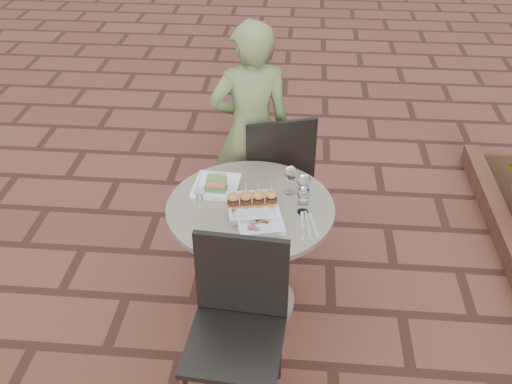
# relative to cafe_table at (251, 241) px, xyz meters

# --- Properties ---
(ground) EXTENTS (60.00, 60.00, 0.00)m
(ground) POSITION_rel_cafe_table_xyz_m (0.07, -0.02, -0.48)
(ground) COLOR #592D23
(ground) RESTS_ON ground
(cafe_table) EXTENTS (0.90, 0.90, 0.73)m
(cafe_table) POSITION_rel_cafe_table_xyz_m (0.00, 0.00, 0.00)
(cafe_table) COLOR gray
(cafe_table) RESTS_ON ground
(chair_far) EXTENTS (0.56, 0.56, 0.93)m
(chair_far) POSITION_rel_cafe_table_xyz_m (0.10, 0.68, 0.07)
(chair_far) COLOR black
(chair_far) RESTS_ON ground
(chair_near) EXTENTS (0.47, 0.47, 0.93)m
(chair_near) POSITION_rel_cafe_table_xyz_m (-0.00, -0.61, 0.07)
(chair_near) COLOR black
(chair_near) RESTS_ON ground
(diner) EXTENTS (0.61, 0.49, 1.47)m
(diner) POSITION_rel_cafe_table_xyz_m (-0.07, 0.81, 0.25)
(diner) COLOR #5D6C3B
(diner) RESTS_ON ground
(plate_salmon) EXTENTS (0.26, 0.26, 0.07)m
(plate_salmon) POSITION_rel_cafe_table_xyz_m (-0.20, 0.15, 0.27)
(plate_salmon) COLOR white
(plate_salmon) RESTS_ON cafe_table
(plate_sliders) EXTENTS (0.30, 0.30, 0.17)m
(plate_sliders) POSITION_rel_cafe_table_xyz_m (0.01, -0.03, 0.29)
(plate_sliders) COLOR white
(plate_sliders) RESTS_ON cafe_table
(plate_tuna) EXTENTS (0.28, 0.28, 0.03)m
(plate_tuna) POSITION_rel_cafe_table_xyz_m (0.06, -0.15, 0.26)
(plate_tuna) COLOR white
(plate_tuna) RESTS_ON cafe_table
(wine_glass_right) EXTENTS (0.07, 0.07, 0.16)m
(wine_glass_right) POSITION_rel_cafe_table_xyz_m (0.28, -0.03, 0.36)
(wine_glass_right) COLOR white
(wine_glass_right) RESTS_ON cafe_table
(wine_glass_mid) EXTENTS (0.07, 0.07, 0.17)m
(wine_glass_mid) POSITION_rel_cafe_table_xyz_m (0.21, 0.14, 0.37)
(wine_glass_mid) COLOR white
(wine_glass_mid) RESTS_ON cafe_table
(wine_glass_far) EXTENTS (0.07, 0.07, 0.18)m
(wine_glass_far) POSITION_rel_cafe_table_xyz_m (0.28, 0.06, 0.37)
(wine_glass_far) COLOR white
(wine_glass_far) RESTS_ON cafe_table
(steel_ramekin) EXTENTS (0.07, 0.07, 0.04)m
(steel_ramekin) POSITION_rel_cafe_table_xyz_m (-0.28, 0.05, 0.27)
(steel_ramekin) COLOR silver
(steel_ramekin) RESTS_ON cafe_table
(cutlery_set) EXTENTS (0.14, 0.24, 0.00)m
(cutlery_set) POSITION_rel_cafe_table_xyz_m (0.31, -0.14, 0.25)
(cutlery_set) COLOR silver
(cutlery_set) RESTS_ON cafe_table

